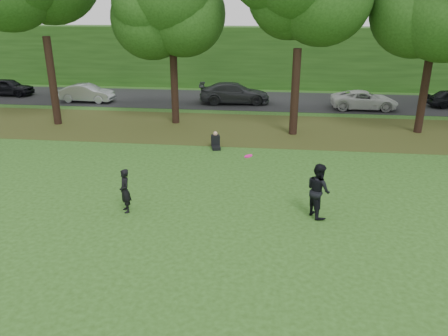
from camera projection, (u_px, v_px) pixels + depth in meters
The scene contains 9 objects.
ground at pixel (171, 241), 13.30m from camera, with size 120.00×120.00×0.00m, color #284816.
leaf_litter at pixel (223, 128), 25.38m from camera, with size 60.00×7.00×0.01m, color #3D3615.
street at pixel (236, 100), 32.81m from camera, with size 70.00×7.00×0.02m, color black.
far_hedge at pixel (243, 57), 37.50m from camera, with size 70.00×3.00×5.00m, color #1E4513.
player_left at pixel (125, 191), 14.96m from camera, with size 0.57×0.37×1.55m, color black.
player_right at pixel (318, 190), 14.60m from camera, with size 0.91×0.71×1.88m, color black.
parked_cars at pixel (228, 94), 31.45m from camera, with size 37.04×3.44×1.46m.
frisbee at pixel (248, 156), 14.33m from camera, with size 0.34×0.35×0.11m.
seated_person at pixel (216, 142), 21.82m from camera, with size 0.58×0.81×0.83m.
Camera 1 is at (3.01, -11.38, 6.79)m, focal length 35.00 mm.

